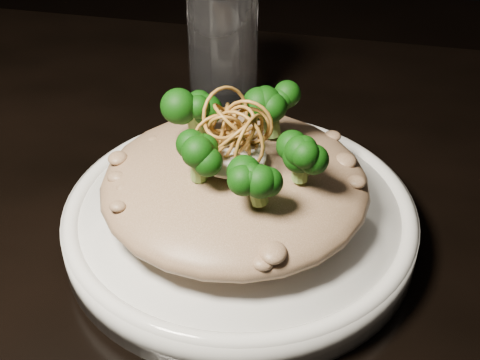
% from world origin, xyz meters
% --- Properties ---
extents(table, '(1.10, 0.80, 0.75)m').
position_xyz_m(table, '(0.00, 0.00, 0.67)').
color(table, black).
rests_on(table, ground).
extents(plate, '(0.27, 0.27, 0.03)m').
position_xyz_m(plate, '(-0.05, 0.02, 0.76)').
color(plate, silver).
rests_on(plate, table).
extents(risotto, '(0.20, 0.20, 0.04)m').
position_xyz_m(risotto, '(-0.05, 0.02, 0.80)').
color(risotto, brown).
rests_on(risotto, plate).
extents(broccoli, '(0.13, 0.13, 0.05)m').
position_xyz_m(broccoli, '(-0.05, 0.02, 0.85)').
color(broccoli, black).
rests_on(broccoli, risotto).
extents(cheese, '(0.05, 0.05, 0.01)m').
position_xyz_m(cheese, '(-0.05, 0.02, 0.83)').
color(cheese, white).
rests_on(cheese, risotto).
extents(shallots, '(0.06, 0.06, 0.04)m').
position_xyz_m(shallots, '(-0.05, 0.02, 0.85)').
color(shallots, brown).
rests_on(shallots, cheese).
extents(drinking_glass, '(0.09, 0.09, 0.12)m').
position_xyz_m(drinking_glass, '(-0.11, 0.23, 0.81)').
color(drinking_glass, white).
rests_on(drinking_glass, table).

